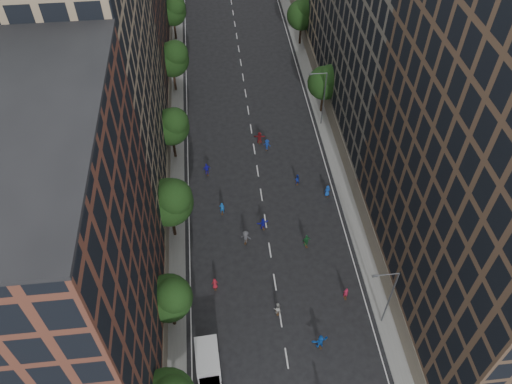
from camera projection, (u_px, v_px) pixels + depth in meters
ground at (255, 151)px, 71.12m from camera, size 240.00×240.00×0.00m
sidewalk_left at (170, 123)px, 75.28m from camera, size 4.00×105.00×0.15m
sidewalk_right at (327, 113)px, 77.02m from camera, size 4.00×105.00×0.15m
bldg_left_a at (52, 275)px, 39.10m from camera, size 14.00×22.00×30.00m
bldg_left_b at (85, 78)px, 53.92m from camera, size 14.00×26.00×34.00m
bldg_left_c at (110, 5)px, 71.71m from camera, size 14.00×20.00×28.00m
bldg_right_a at (507, 176)px, 42.37m from camera, size 14.00×30.00×36.00m
bldg_right_b at (400, 23)px, 63.14m from camera, size 14.00×28.00×33.00m
tree_left_1 at (170, 297)px, 48.53m from camera, size 4.80×4.80×8.21m
tree_left_2 at (170, 201)px, 56.06m from camera, size 5.60×5.60×9.45m
tree_left_3 at (172, 125)px, 65.96m from camera, size 5.00×5.00×8.58m
tree_left_4 at (173, 58)px, 76.60m from camera, size 5.40×5.40×9.08m
tree_left_5 at (173, 10)px, 87.77m from camera, size 4.80×4.80×8.33m
tree_right_a at (326, 81)px, 73.15m from camera, size 5.00×5.00×8.39m
tree_right_b at (303, 13)px, 86.47m from camera, size 5.20×5.20×8.83m
streetlamp_near at (389, 295)px, 49.10m from camera, size 2.64×0.22×9.06m
streetlamp_far at (323, 96)px, 71.48m from camera, size 2.64×0.22×9.06m
cargo_van at (208, 365)px, 48.15m from camera, size 2.61×5.18×2.70m
skater_4 at (202, 377)px, 47.97m from camera, size 1.00×0.50×1.63m
skater_5 at (320, 342)px, 50.29m from camera, size 1.85×0.92×1.91m
skater_6 at (215, 284)px, 55.15m from camera, size 0.79×0.54×1.54m
skater_7 at (346, 293)px, 54.32m from camera, size 0.59×0.40×1.58m
skater_8 at (277, 308)px, 52.97m from camera, size 0.89×0.73×1.70m
skater_9 at (246, 237)px, 59.37m from camera, size 1.38×1.06×1.88m
skater_10 at (306, 241)px, 59.02m from camera, size 1.14×0.63×1.84m
skater_11 at (263, 224)px, 60.96m from camera, size 1.56×0.82×1.61m
skater_12 at (327, 191)px, 64.66m from camera, size 0.90×0.67×1.68m
skater_13 at (222, 208)px, 62.56m from camera, size 0.68×0.48×1.79m
skater_14 at (297, 179)px, 66.22m from camera, size 0.78×0.63×1.51m
skater_15 at (267, 145)px, 70.81m from camera, size 1.24×1.02×1.67m
skater_16 at (207, 169)px, 67.29m from camera, size 1.15×0.67×1.84m
skater_17 at (260, 138)px, 71.74m from camera, size 1.73×0.71×1.82m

